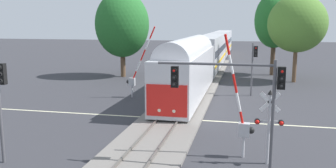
{
  "coord_description": "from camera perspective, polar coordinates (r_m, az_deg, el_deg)",
  "views": [
    {
      "loc": [
        5.0,
        -24.23,
        6.8
      ],
      "look_at": [
        -0.9,
        2.9,
        2.0
      ],
      "focal_mm": 38.19,
      "sensor_mm": 36.0,
      "label": 1
    }
  ],
  "objects": [
    {
      "name": "oak_far_right",
      "position": [
        43.17,
        19.92,
        9.04
      ],
      "size": [
        6.52,
        6.52,
        9.91
      ],
      "color": "brown",
      "rests_on": "ground"
    },
    {
      "name": "elm_centre_background",
      "position": [
        48.25,
        16.65,
        9.71
      ],
      "size": [
        5.05,
        5.05,
        10.64
      ],
      "color": "#4C3828",
      "rests_on": "ground"
    },
    {
      "name": "crossing_gate_far",
      "position": [
        32.57,
        -5.39,
        1.39
      ],
      "size": [
        2.77,
        0.4,
        6.46
      ],
      "color": "#B7B7BC",
      "rests_on": "ground"
    },
    {
      "name": "railway_track",
      "position": [
        25.63,
        0.6,
        -5.35
      ],
      "size": [
        4.4,
        80.0,
        0.32
      ],
      "color": "slate",
      "rests_on": "ground"
    },
    {
      "name": "crossing_gate_near",
      "position": [
        18.41,
        11.83,
        -5.57
      ],
      "size": [
        1.65,
        0.4,
        6.25
      ],
      "color": "#B7B7BC",
      "rests_on": "ground"
    },
    {
      "name": "ground_plane",
      "position": [
        25.66,
        0.6,
        -5.56
      ],
      "size": [
        220.0,
        220.0,
        0.0
      ],
      "primitive_type": "plane",
      "color": "#333338"
    },
    {
      "name": "traffic_signal_far_side",
      "position": [
        33.97,
        13.54,
        3.67
      ],
      "size": [
        0.53,
        0.38,
        4.96
      ],
      "color": "#4C4C51",
      "rests_on": "ground"
    },
    {
      "name": "commuter_train",
      "position": [
        54.23,
        6.99,
        5.43
      ],
      "size": [
        3.04,
        66.75,
        5.16
      ],
      "color": "silver",
      "rests_on": "railway_track"
    },
    {
      "name": "traffic_signal_near_right",
      "position": [
        16.48,
        11.04,
        -0.39
      ],
      "size": [
        5.76,
        0.38,
        5.17
      ],
      "color": "#4C4C51",
      "rests_on": "ground"
    },
    {
      "name": "oak_behind_train",
      "position": [
        45.16,
        -7.32,
        9.4
      ],
      "size": [
        6.68,
        6.68,
        10.62
      ],
      "color": "brown",
      "rests_on": "ground"
    },
    {
      "name": "traffic_signal_near_left",
      "position": [
        18.71,
        -25.15,
        -1.31
      ],
      "size": [
        0.53,
        0.38,
        5.21
      ],
      "color": "#4C4C51",
      "rests_on": "ground"
    },
    {
      "name": "crossing_signal_mast",
      "position": [
        17.74,
        15.84,
        -5.45
      ],
      "size": [
        1.36,
        0.44,
        3.67
      ],
      "color": "#B2B2B7",
      "rests_on": "ground"
    },
    {
      "name": "road_centre_stripe",
      "position": [
        25.66,
        0.6,
        -5.55
      ],
      "size": [
        44.0,
        0.2,
        0.01
      ],
      "color": "beige",
      "rests_on": "ground"
    }
  ]
}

